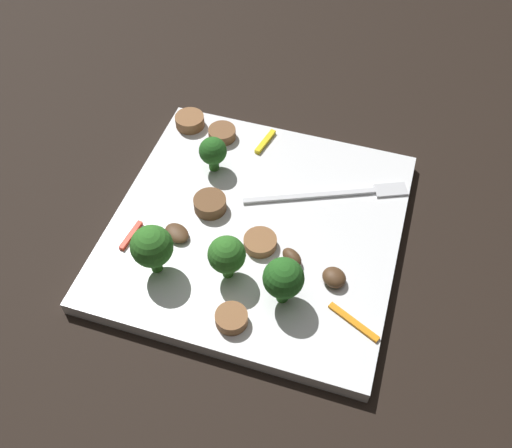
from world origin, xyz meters
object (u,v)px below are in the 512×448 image
Objects in this scene: sausage_slice_1 at (260,242)px; mushroom_1 at (177,233)px; sausage_slice_2 at (231,318)px; pepper_strip_2 at (265,142)px; plate at (256,229)px; sausage_slice_0 at (210,204)px; pepper_strip_1 at (354,322)px; broccoli_floret_3 at (283,279)px; broccoli_floret_2 at (213,152)px; sausage_slice_4 at (190,121)px; broccoli_floret_0 at (227,255)px; broccoli_floret_1 at (152,247)px; sausage_slice_3 at (222,133)px; mushroom_2 at (334,277)px; fork at (338,194)px; pepper_strip_0 at (131,235)px; mushroom_0 at (292,257)px.

sausage_slice_1 is 0.09m from mushroom_1.
pepper_strip_2 is (-0.04, 0.23, -0.00)m from sausage_slice_2.
plate is 8.52× the size of sausage_slice_0.
pepper_strip_1 reaches higher than plate.
pepper_strip_1 is (0.07, -0.01, -0.03)m from broccoli_floret_3.
sausage_slice_0 is at bearing 65.87° from mushroom_1.
sausage_slice_0 is at bearing -74.01° from broccoli_floret_2.
pepper_strip_1 is (0.24, -0.20, -0.01)m from sausage_slice_4.
broccoli_floret_1 is at bearing -167.85° from broccoli_floret_0.
pepper_strip_1 is (0.20, -0.00, -0.03)m from broccoli_floret_1.
broccoli_floret_2 is at bearing 132.87° from sausage_slice_1.
broccoli_floret_0 is at bearing 172.75° from pepper_strip_1.
sausage_slice_3 is (-0.01, 0.05, -0.02)m from broccoli_floret_2.
sausage_slice_2 is (-0.04, -0.04, -0.03)m from broccoli_floret_3.
pepper_strip_1 is (0.12, -0.08, 0.01)m from plate.
sausage_slice_2 is at bearing -41.93° from mushroom_1.
plate is 0.12m from broccoli_floret_1.
broccoli_floret_1 is 1.67× the size of sausage_slice_0.
sausage_slice_4 and mushroom_2 have the same top height.
mushroom_2 is at bearing 12.59° from broccoli_floret_0.
broccoli_floret_1 is 1.66× the size of sausage_slice_4.
sausage_slice_2 is 0.24m from pepper_strip_2.
broccoli_floret_2 is at bearing -127.96° from pepper_strip_2.
broccoli_floret_1 reaches higher than broccoli_floret_2.
broccoli_floret_0 is at bearing -144.90° from fork.
sausage_slice_3 is at bearing 76.48° from pepper_strip_0.
sausage_slice_1 is at bearing 64.80° from broccoli_floret_0.
broccoli_floret_1 reaches higher than pepper_strip_2.
broccoli_floret_3 is 1.79× the size of sausage_slice_2.
broccoli_floret_0 is at bearing -23.59° from mushroom_1.
pepper_strip_0 is (-0.04, -0.17, -0.00)m from sausage_slice_3.
mushroom_0 reaches higher than pepper_strip_1.
fork is at bearing 80.77° from broccoli_floret_3.
sausage_slice_3 is at bearing 123.79° from broccoli_floret_3.
broccoli_floret_1 is at bearing -158.94° from fork.
plate is 0.08m from mushroom_1.
plate is at bearing 24.73° from pepper_strip_0.
sausage_slice_0 and sausage_slice_4 have the same top height.
broccoli_floret_2 is 0.20m from sausage_slice_2.
mushroom_1 is at bearing -106.69° from pepper_strip_2.
fork is 0.15m from broccoli_floret_3.
pepper_strip_0 is at bearing -161.02° from mushroom_1.
broccoli_floret_3 is 2.24× the size of mushroom_2.
pepper_strip_2 is (-0.02, 0.19, -0.03)m from broccoli_floret_0.
pepper_strip_2 is at bearing 76.42° from sausage_slice_0.
broccoli_floret_3 is (0.06, -0.01, 0.00)m from broccoli_floret_0.
sausage_slice_0 is (-0.05, 0.01, 0.02)m from plate.
sausage_slice_4 is at bearing 106.86° from mushroom_1.
pepper_strip_0 is (-0.05, -0.12, -0.02)m from broccoli_floret_2.
pepper_strip_0 is at bearing 145.74° from broccoli_floret_1.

